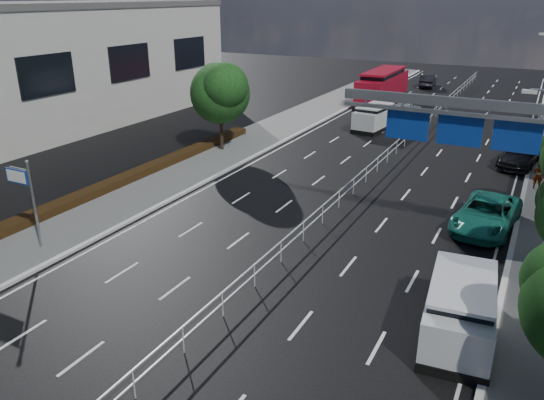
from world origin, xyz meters
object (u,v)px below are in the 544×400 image
at_px(silver_minivan, 460,309).
at_px(pedestrian_a, 538,176).
at_px(overhead_gantry, 477,126).
at_px(near_car_silver, 406,109).
at_px(toilet_sign, 25,188).
at_px(white_minivan, 375,118).
at_px(red_bus, 383,85).
at_px(parked_car_dark, 520,154).
at_px(near_car_dark, 428,81).
at_px(parked_car_teal, 486,214).

distance_m(silver_minivan, pedestrian_a, 17.43).
distance_m(overhead_gantry, near_car_silver, 27.96).
bearing_deg(pedestrian_a, overhead_gantry, 65.93).
xyz_separation_m(toilet_sign, overhead_gantry, (17.69, 10.05, 2.66)).
relative_size(white_minivan, red_bus, 0.44).
distance_m(overhead_gantry, white_minivan, 22.92).
bearing_deg(white_minivan, silver_minivan, -60.63).
bearing_deg(parked_car_dark, red_bus, 137.63).
distance_m(overhead_gantry, near_car_dark, 46.79).
height_order(white_minivan, pedestrian_a, white_minivan).
bearing_deg(red_bus, near_car_silver, -57.01).
bearing_deg(near_car_dark, red_bus, 74.12).
relative_size(overhead_gantry, parked_car_teal, 1.80).
relative_size(toilet_sign, parked_car_dark, 0.81).
relative_size(near_car_silver, silver_minivan, 0.89).
height_order(red_bus, parked_car_teal, red_bus).
height_order(toilet_sign, silver_minivan, toilet_sign).
bearing_deg(silver_minivan, pedestrian_a, 78.82).
xyz_separation_m(near_car_dark, parked_car_teal, (12.16, -43.19, -0.01)).
distance_m(parked_car_teal, pedestrian_a, 7.62).
bearing_deg(white_minivan, toilet_sign, -96.78).
relative_size(red_bus, near_car_dark, 2.41).
xyz_separation_m(red_bus, silver_minivan, (14.73, -40.58, -0.76)).
bearing_deg(parked_car_teal, parked_car_dark, 92.89).
xyz_separation_m(white_minivan, parked_car_teal, (11.36, -17.89, -0.27)).
bearing_deg(toilet_sign, pedestrian_a, 43.26).
bearing_deg(parked_car_dark, white_minivan, 163.40).
relative_size(red_bus, pedestrian_a, 7.28).
xyz_separation_m(near_car_silver, pedestrian_a, (12.15, -16.64, 0.13)).
bearing_deg(white_minivan, near_car_silver, 85.10).
bearing_deg(red_bus, overhead_gantry, -67.51).
height_order(toilet_sign, parked_car_teal, toilet_sign).
bearing_deg(near_car_silver, silver_minivan, 112.59).
relative_size(red_bus, parked_car_dark, 2.18).
bearing_deg(toilet_sign, near_car_dark, 83.44).
xyz_separation_m(overhead_gantry, pedestrian_a, (2.86, 9.29, -4.66)).
distance_m(near_car_silver, silver_minivan, 35.54).
height_order(white_minivan, parked_car_dark, white_minivan).
height_order(toilet_sign, pedestrian_a, toilet_sign).
xyz_separation_m(white_minivan, red_bus, (-3.07, 12.69, 0.76)).
height_order(silver_minivan, parked_car_teal, silver_minivan).
bearing_deg(near_car_dark, silver_minivan, 97.50).
distance_m(parked_car_dark, pedestrian_a, 5.23).
xyz_separation_m(toilet_sign, parked_car_dark, (19.25, 24.40, -2.17)).
relative_size(white_minivan, parked_car_teal, 0.91).
height_order(overhead_gantry, parked_car_dark, overhead_gantry).
distance_m(parked_car_teal, parked_car_dark, 12.43).
xyz_separation_m(red_bus, pedestrian_a, (16.47, -23.24, -0.88)).
relative_size(parked_car_teal, parked_car_dark, 1.06).
bearing_deg(white_minivan, parked_car_dark, -17.69).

